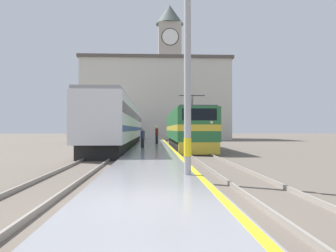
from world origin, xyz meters
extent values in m
plane|color=#60564C|center=(0.00, 30.00, 0.00)|extent=(200.00, 200.00, 0.00)
cube|color=gray|center=(0.00, 25.00, 0.14)|extent=(3.36, 140.00, 0.28)
cube|color=yellow|center=(1.53, 25.00, 0.28)|extent=(0.20, 140.00, 0.00)
cube|color=#60564C|center=(3.13, 25.00, 0.01)|extent=(2.84, 140.00, 0.02)
cube|color=gray|center=(2.41, 25.00, 0.09)|extent=(0.07, 140.00, 0.14)
cube|color=gray|center=(3.85, 25.00, 0.09)|extent=(0.07, 140.00, 0.14)
cube|color=#60564C|center=(-3.04, 25.00, 0.01)|extent=(2.84, 140.00, 0.02)
cube|color=gray|center=(-3.76, 25.00, 0.09)|extent=(0.07, 140.00, 0.14)
cube|color=gray|center=(-2.33, 25.00, 0.09)|extent=(0.07, 140.00, 0.14)
cube|color=black|center=(3.13, 22.76, 0.45)|extent=(2.46, 15.09, 0.90)
cube|color=#286B38|center=(3.13, 22.76, 2.10)|extent=(2.90, 16.41, 2.40)
cube|color=gold|center=(3.13, 22.76, 1.86)|extent=(2.92, 16.43, 0.44)
cube|color=gold|center=(3.13, 14.70, 0.50)|extent=(2.75, 0.30, 0.81)
cube|color=black|center=(3.13, 14.61, 2.75)|extent=(2.32, 0.12, 0.80)
sphere|color=white|center=(2.33, 14.57, 2.22)|extent=(0.20, 0.20, 0.20)
sphere|color=white|center=(3.93, 14.57, 2.22)|extent=(0.20, 0.20, 0.20)
cube|color=#4C4C51|center=(3.13, 22.76, 3.36)|extent=(2.61, 15.59, 0.12)
cylinder|color=#333333|center=(3.13, 18.30, 3.92)|extent=(0.06, 0.63, 1.03)
cylinder|color=#333333|center=(3.13, 19.00, 3.92)|extent=(0.06, 0.63, 1.03)
cube|color=#262626|center=(3.13, 18.65, 4.42)|extent=(2.03, 0.08, 0.06)
cube|color=black|center=(-3.04, 25.88, 0.45)|extent=(2.46, 29.33, 0.90)
cube|color=silver|center=(-3.04, 25.88, 2.41)|extent=(2.90, 30.55, 3.03)
cube|color=black|center=(-3.04, 25.88, 3.02)|extent=(2.92, 29.94, 0.64)
cube|color=navy|center=(-3.04, 25.88, 1.81)|extent=(2.92, 29.94, 0.36)
cube|color=gray|center=(-3.04, 25.88, 4.03)|extent=(2.67, 30.55, 0.20)
cylinder|color=#9E9EA3|center=(1.18, 3.78, 4.57)|extent=(0.23, 0.23, 8.58)
cylinder|color=yellow|center=(1.18, 3.78, 1.18)|extent=(0.25, 0.25, 0.60)
cylinder|color=#23232D|center=(0.46, 26.37, 0.70)|extent=(0.26, 0.26, 0.86)
cylinder|color=maroon|center=(0.46, 26.37, 1.49)|extent=(0.34, 0.34, 0.71)
sphere|color=tan|center=(0.46, 26.37, 1.96)|extent=(0.23, 0.23, 0.23)
cylinder|color=#23232D|center=(-0.76, 19.42, 0.65)|extent=(0.26, 0.26, 0.75)
cylinder|color=navy|center=(-0.76, 19.42, 1.33)|extent=(0.34, 0.34, 0.62)
sphere|color=tan|center=(-0.76, 19.42, 1.75)|extent=(0.20, 0.20, 0.20)
cube|color=#ADA393|center=(3.49, 59.51, 11.57)|extent=(4.49, 4.49, 23.14)
cylinder|color=black|center=(3.49, 57.24, 19.99)|extent=(3.44, 0.06, 3.44)
cylinder|color=white|center=(3.49, 57.21, 19.99)|extent=(3.14, 0.10, 3.14)
cone|color=#47514C|center=(3.49, 59.51, 25.16)|extent=(5.62, 5.62, 4.04)
cube|color=beige|center=(0.61, 49.27, 6.62)|extent=(24.54, 7.85, 13.24)
cube|color=#564C47|center=(0.61, 49.27, 13.49)|extent=(25.14, 8.45, 0.50)
camera|label=1|loc=(0.03, -6.88, 1.76)|focal=35.00mm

